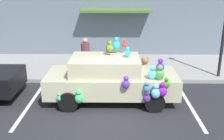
# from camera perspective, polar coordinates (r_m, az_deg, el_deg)

# --- Properties ---
(ground_plane) EXTENTS (60.00, 60.00, 0.00)m
(ground_plane) POSITION_cam_1_polar(r_m,az_deg,el_deg) (8.26, -1.39, -10.34)
(ground_plane) COLOR #262628
(sidewalk) EXTENTS (24.00, 4.00, 0.15)m
(sidewalk) POSITION_cam_1_polar(r_m,az_deg,el_deg) (12.85, -0.62, 0.72)
(sidewalk) COLOR gray
(sidewalk) RESTS_ON ground
(parking_stripe_front) EXTENTS (0.12, 3.60, 0.01)m
(parking_stripe_front) POSITION_cam_1_polar(r_m,az_deg,el_deg) (9.48, 16.13, -7.11)
(parking_stripe_front) COLOR silver
(parking_stripe_front) RESTS_ON ground
(parking_stripe_rear) EXTENTS (0.12, 3.60, 0.01)m
(parking_stripe_rear) POSITION_cam_1_polar(r_m,az_deg,el_deg) (9.59, -17.00, -6.92)
(parking_stripe_rear) COLOR silver
(parking_stripe_rear) RESTS_ON ground
(plush_covered_car) EXTENTS (4.42, 2.12, 2.13)m
(plush_covered_car) POSITION_cam_1_polar(r_m,az_deg,el_deg) (9.19, -0.23, -1.78)
(plush_covered_car) COLOR #C1B991
(plush_covered_car) RESTS_ON ground
(teddy_bear_on_sidewalk) EXTENTS (0.40, 0.34, 0.77)m
(teddy_bear_on_sidewalk) POSITION_cam_1_polar(r_m,az_deg,el_deg) (11.51, 6.94, 0.72)
(teddy_bear_on_sidewalk) COLOR #9E723D
(teddy_bear_on_sidewalk) RESTS_ON sidewalk
(pedestrian_near_shopfront) EXTENTS (0.36, 0.36, 1.62)m
(pedestrian_near_shopfront) POSITION_cam_1_polar(r_m,az_deg,el_deg) (11.25, -5.61, 2.41)
(pedestrian_near_shopfront) COLOR brown
(pedestrian_near_shopfront) RESTS_ON sidewalk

